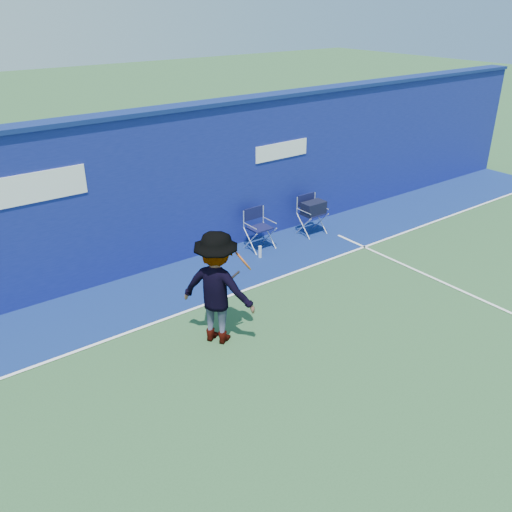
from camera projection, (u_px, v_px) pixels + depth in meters
ground at (307, 418)px, 6.99m from camera, size 80.00×80.00×0.00m
stadium_wall at (124, 197)px, 10.06m from camera, size 24.00×0.50×3.08m
out_of_bounds_strip at (159, 292)px, 9.94m from camera, size 24.00×1.80×0.01m
court_lines at (278, 393)px, 7.41m from camera, size 24.00×12.00×0.01m
directors_chair_left at (260, 236)px, 11.57m from camera, size 0.52×0.47×0.87m
directors_chair_right at (312, 218)px, 12.26m from camera, size 0.53×0.48×0.89m
water_bottle at (260, 252)px, 11.21m from camera, size 0.07×0.07×0.26m
tennis_player at (217, 288)px, 8.22m from camera, size 1.20×1.36×1.83m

